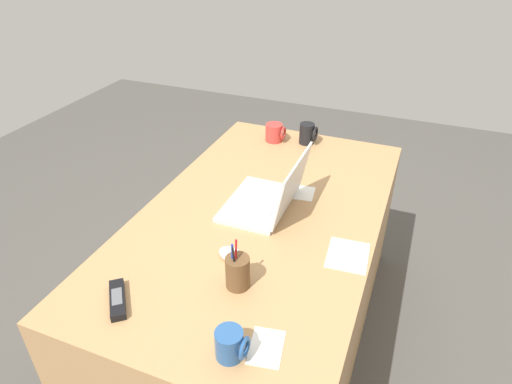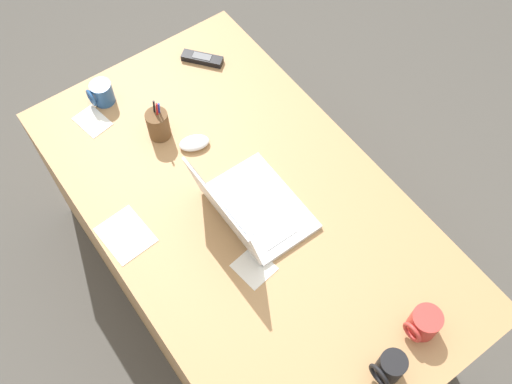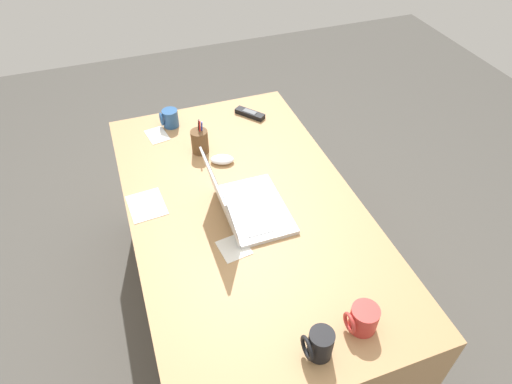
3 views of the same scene
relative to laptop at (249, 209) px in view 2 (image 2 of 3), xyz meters
The scene contains 12 objects.
ground_plane 0.77m from the laptop, 20.72° to the right, with size 6.00×6.00×0.00m, color #4C4944.
desk 0.41m from the laptop, 20.72° to the right, with size 1.58×0.91×0.72m, color tan.
laptop is the anchor object (origin of this frame).
computer_mouse 0.34m from the laptop, ahead, with size 0.07×0.11×0.03m, color white.
coffee_mug_white 0.62m from the laptop, 162.55° to the right, with size 0.09×0.10×0.09m.
coffee_mug_tall 0.63m from the laptop, behind, with size 0.08×0.09×0.11m.
coffee_mug_spare 0.71m from the laptop, 12.33° to the left, with size 0.08×0.09×0.09m.
cordless_phone 0.70m from the laptop, 20.75° to the right, with size 0.15×0.13×0.03m.
pen_holder 0.45m from the laptop, ahead, with size 0.08×0.08×0.17m.
paper_note_near_laptop 0.68m from the laptop, 19.89° to the left, with size 0.13×0.09×0.00m, color white.
paper_note_left 0.40m from the laptop, 64.04° to the left, with size 0.17×0.14×0.00m, color white.
paper_note_right 0.19m from the laptop, 149.24° to the left, with size 0.11×0.10×0.00m, color white.
Camera 2 is at (-0.77, 0.52, 2.38)m, focal length 40.73 mm.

